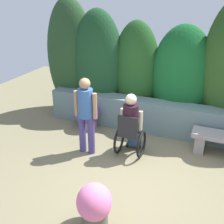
# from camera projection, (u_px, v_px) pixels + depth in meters

# --- Properties ---
(ground_plane) EXTENTS (12.21, 12.21, 0.00)m
(ground_plane) POSITION_uv_depth(u_px,v_px,m) (134.00, 177.00, 5.09)
(ground_plane) COLOR #766D50
(stone_retaining_wall) EXTENTS (5.50, 0.44, 0.77)m
(stone_retaining_wall) POSITION_uv_depth(u_px,v_px,m) (159.00, 118.00, 6.52)
(stone_retaining_wall) COLOR slate
(stone_retaining_wall) RESTS_ON ground
(hedge_backdrop) EXTENTS (6.15, 1.16, 3.10)m
(hedge_backdrop) POSITION_uv_depth(u_px,v_px,m) (161.00, 69.00, 6.62)
(hedge_backdrop) COLOR #244523
(hedge_backdrop) RESTS_ON ground
(person_in_wheelchair) EXTENTS (0.53, 0.66, 1.33)m
(person_in_wheelchair) POSITION_uv_depth(u_px,v_px,m) (131.00, 126.00, 5.57)
(person_in_wheelchair) COLOR black
(person_in_wheelchair) RESTS_ON ground
(person_standing_companion) EXTENTS (0.49, 0.30, 1.61)m
(person_standing_companion) POSITION_uv_depth(u_px,v_px,m) (86.00, 111.00, 5.50)
(person_standing_companion) COLOR #443B7B
(person_standing_companion) RESTS_ON ground
(flower_pot_purple_near) EXTENTS (0.59, 0.59, 0.63)m
(flower_pot_purple_near) POSITION_uv_depth(u_px,v_px,m) (88.00, 116.00, 6.76)
(flower_pot_purple_near) COLOR gray
(flower_pot_purple_near) RESTS_ON ground
(flower_pot_red_accent) EXTENTS (0.50, 0.50, 0.69)m
(flower_pot_red_accent) POSITION_uv_depth(u_px,v_px,m) (94.00, 206.00, 3.92)
(flower_pot_red_accent) COLOR #515344
(flower_pot_red_accent) RESTS_ON ground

